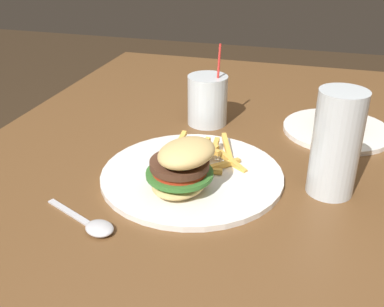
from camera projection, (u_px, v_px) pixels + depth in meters
dining_table at (233, 203)px, 0.88m from camera, size 1.37×1.04×0.77m
meal_plate_near at (189, 171)px, 0.76m from camera, size 0.32×0.32×0.10m
beer_glass at (336, 147)px, 0.71m from camera, size 0.08×0.08×0.18m
juice_glass at (207, 102)px, 0.98m from camera, size 0.09×0.09×0.18m
spoon at (96, 226)px, 0.65m from camera, size 0.08×0.14×0.01m
meal_plate_far at (338, 120)px, 0.95m from camera, size 0.23×0.23×0.10m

